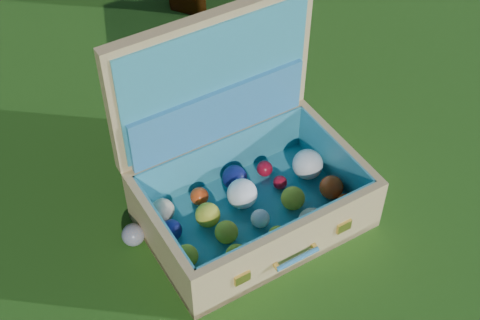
% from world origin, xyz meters
% --- Properties ---
extents(ground, '(60.00, 60.00, 0.00)m').
position_xyz_m(ground, '(0.00, 0.00, 0.00)').
color(ground, '#215114').
rests_on(ground, ground).
extents(stray_ball, '(0.07, 0.07, 0.07)m').
position_xyz_m(stray_ball, '(-0.52, -0.03, 0.03)').
color(stray_ball, teal).
rests_on(stray_ball, ground).
extents(suitcase, '(0.64, 0.49, 0.60)m').
position_xyz_m(suitcase, '(-0.19, -0.05, 0.17)').
color(suitcase, tan).
rests_on(suitcase, ground).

